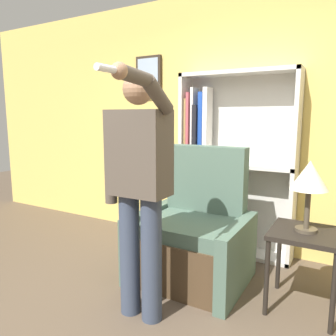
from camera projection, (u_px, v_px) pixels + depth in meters
wall_back at (240, 122)px, 3.55m from camera, size 8.00×0.11×2.80m
bookcase at (222, 167)px, 3.55m from camera, size 1.23×0.28×1.93m
armchair at (194, 238)px, 2.98m from camera, size 0.97×0.84×1.19m
person_standing at (138, 183)px, 2.28m from camera, size 0.57×0.78×1.76m
side_table at (305, 244)px, 2.45m from camera, size 0.50×0.50×0.62m
table_lamp at (309, 178)px, 2.38m from camera, size 0.27×0.27×0.53m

